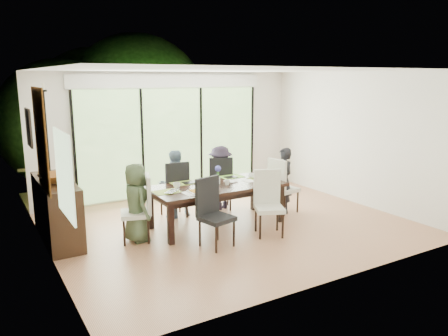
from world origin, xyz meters
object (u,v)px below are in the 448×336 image
chair_far_right (220,182)px  cup_a (177,185)px  chair_far_left (174,188)px  sideboard (57,210)px  bowl (55,178)px  person_right_end (284,180)px  vase (218,181)px  chair_left_end (135,208)px  person_far_right (220,178)px  table_top (217,186)px  person_far_left (174,184)px  laptop (175,192)px  chair_right_end (284,185)px  person_left_end (136,203)px  cup_c (252,176)px  chair_near_left (217,213)px  cup_b (227,182)px  chair_near_right (269,204)px

chair_far_right → cup_a: size_ratio=8.87×
chair_far_left → sideboard: (-2.11, -0.14, -0.05)m
chair_far_left → bowl: bowl is taller
person_right_end → vase: bearing=-80.9°
chair_left_end → person_far_right: size_ratio=0.85×
sideboard → bowl: bearing=-90.0°
table_top → person_far_left: size_ratio=1.86×
laptop → bowl: (-1.71, 0.71, 0.30)m
chair_right_end → person_far_right: person_far_right is taller
chair_left_end → person_left_end: person_left_end is taller
sideboard → person_far_left: bearing=3.4°
laptop → sideboard: size_ratio=0.19×
person_far_left → cup_a: person_far_left is taller
person_left_end → bowl: size_ratio=2.44×
cup_c → person_right_end: bearing=-8.4°
vase → cup_a: bearing=172.4°
person_far_right → vase: bearing=44.3°
chair_left_end → vase: (1.55, 0.05, 0.26)m
chair_far_left → person_left_end: (-1.03, -0.85, 0.09)m
chair_right_end → chair_far_left: 2.13m
table_top → cup_c: bearing=7.1°
chair_near_left → cup_b: (0.65, 0.77, 0.24)m
person_far_right → sideboard: bearing=-10.7°
chair_right_end → person_far_right: size_ratio=0.85×
chair_near_left → sideboard: chair_near_left is taller
chair_right_end → chair_far_right: same height
cup_b → person_right_end: bearing=4.3°
cup_c → laptop: bearing=-173.1°
chair_near_left → person_right_end: 2.16m
person_right_end → cup_b: 1.34m
person_left_end → cup_a: person_left_end is taller
person_far_right → chair_near_left: bearing=45.3°
chair_far_right → chair_near_left: (-1.05, -1.72, 0.00)m
laptop → cup_b: cup_b is taller
chair_far_right → person_far_right: (0.00, -0.02, 0.09)m
chair_near_left → sideboard: (-2.06, 1.58, -0.05)m
chair_left_end → laptop: bearing=98.1°
chair_far_right → person_left_end: 2.20m
cup_b → sideboard: 2.84m
chair_near_right → person_left_end: bearing=-179.9°
person_far_left → vase: (0.50, -0.78, 0.16)m
table_top → person_far_right: person_far_right is taller
chair_left_end → cup_c: size_ratio=8.87×
bowl → laptop: bearing=-22.4°
chair_far_right → vase: bearing=81.6°
chair_near_left → cup_a: chair_near_left is taller
person_left_end → person_far_right: bearing=-71.9°
chair_left_end → cup_c: chair_left_end is taller
person_far_left → sideboard: 2.12m
chair_left_end → person_right_end: (2.98, -0.00, 0.09)m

